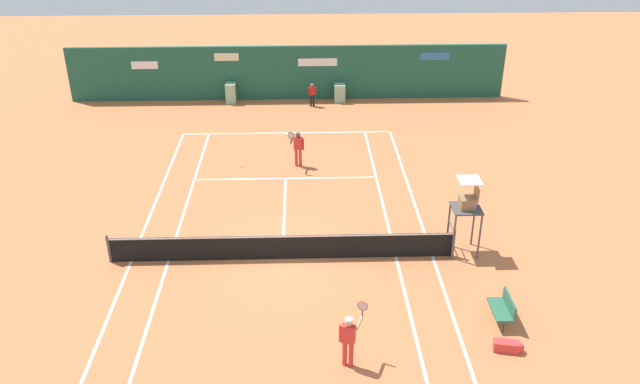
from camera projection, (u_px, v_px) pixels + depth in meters
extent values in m
plane|color=#C67042|center=(283.00, 259.00, 22.66)|extent=(80.00, 80.00, 0.00)
cube|color=white|center=(287.00, 133.00, 33.04)|extent=(10.60, 0.10, 0.01)
cube|color=white|center=(131.00, 261.00, 22.51)|extent=(0.10, 23.40, 0.01)
cube|color=white|center=(169.00, 261.00, 22.54)|extent=(0.10, 23.40, 0.01)
cube|color=white|center=(396.00, 257.00, 22.77)|extent=(0.10, 23.40, 0.01)
cube|color=white|center=(432.00, 256.00, 22.81)|extent=(0.10, 23.40, 0.01)
cube|color=white|center=(286.00, 178.00, 28.33)|extent=(8.00, 0.10, 0.01)
cube|color=white|center=(284.00, 214.00, 25.50)|extent=(0.10, 6.40, 0.01)
cube|color=white|center=(287.00, 134.00, 32.90)|extent=(0.10, 0.24, 0.01)
cylinder|color=#4C4C51|center=(109.00, 249.00, 22.24)|extent=(0.10, 0.10, 1.07)
cylinder|color=#4C4C51|center=(453.00, 243.00, 22.58)|extent=(0.10, 0.10, 1.07)
cube|color=black|center=(282.00, 247.00, 22.44)|extent=(12.00, 0.03, 0.95)
cube|color=white|center=(282.00, 236.00, 22.23)|extent=(12.00, 0.04, 0.06)
cube|color=#1E5642|center=(288.00, 73.00, 37.02)|extent=(25.00, 0.24, 3.12)
cube|color=white|center=(318.00, 62.00, 36.65)|extent=(2.23, 0.02, 0.44)
cube|color=white|center=(145.00, 65.00, 36.41)|extent=(1.50, 0.02, 0.44)
cube|color=#2D6BA8|center=(435.00, 56.00, 36.70)|extent=(1.68, 0.02, 0.44)
cube|color=beige|center=(226.00, 57.00, 36.34)|extent=(1.38, 0.02, 0.44)
cube|color=#8CB793|center=(231.00, 93.00, 36.90)|extent=(0.56, 0.70, 1.14)
cube|color=#8CB793|center=(340.00, 93.00, 37.10)|extent=(0.62, 0.70, 1.02)
cylinder|color=#47474C|center=(454.00, 237.00, 22.29)|extent=(0.07, 0.07, 1.73)
cylinder|color=#47474C|center=(448.00, 224.00, 23.09)|extent=(0.07, 0.07, 1.73)
cylinder|color=#47474C|center=(480.00, 237.00, 22.32)|extent=(0.07, 0.07, 1.73)
cylinder|color=#47474C|center=(473.00, 224.00, 23.11)|extent=(0.07, 0.07, 1.73)
cylinder|color=#47474C|center=(450.00, 239.00, 22.85)|extent=(0.04, 0.81, 0.04)
cylinder|color=#47474C|center=(452.00, 226.00, 22.61)|extent=(0.04, 0.81, 0.04)
cube|color=#47474C|center=(466.00, 208.00, 22.29)|extent=(1.00, 1.00, 0.06)
cube|color=olive|center=(467.00, 202.00, 22.18)|extent=(0.52, 0.56, 0.40)
cube|color=olive|center=(477.00, 193.00, 22.02)|extent=(0.06, 0.56, 0.45)
cube|color=white|center=(470.00, 180.00, 21.79)|extent=(0.76, 0.80, 0.04)
cylinder|color=#38383D|center=(503.00, 327.00, 19.08)|extent=(0.06, 0.06, 0.38)
cylinder|color=#38383D|center=(494.00, 306.00, 19.98)|extent=(0.06, 0.06, 0.38)
cube|color=#2D664C|center=(500.00, 310.00, 19.42)|extent=(0.48, 1.17, 0.08)
cube|color=#2D664C|center=(510.00, 303.00, 19.32)|extent=(0.06, 1.17, 0.42)
cube|color=#DB3838|center=(506.00, 346.00, 18.36)|extent=(0.76, 0.43, 0.32)
sphere|color=#DB3838|center=(519.00, 347.00, 18.31)|extent=(0.29, 0.29, 0.28)
cylinder|color=red|center=(300.00, 158.00, 29.31)|extent=(0.14, 0.14, 0.83)
cylinder|color=red|center=(296.00, 157.00, 29.33)|extent=(0.14, 0.14, 0.83)
cube|color=red|center=(298.00, 143.00, 28.99)|extent=(0.40, 0.26, 0.58)
sphere|color=brown|center=(298.00, 135.00, 28.80)|extent=(0.23, 0.23, 0.23)
cylinder|color=red|center=(303.00, 144.00, 28.99)|extent=(0.09, 0.09, 0.56)
cylinder|color=brown|center=(292.00, 140.00, 28.65)|extent=(0.16, 0.57, 0.09)
cylinder|color=black|center=(291.00, 141.00, 28.36)|extent=(0.03, 0.03, 0.22)
torus|color=black|center=(291.00, 135.00, 28.24)|extent=(0.30, 0.07, 0.30)
cylinder|color=silver|center=(291.00, 135.00, 28.24)|extent=(0.26, 0.04, 0.26)
cylinder|color=red|center=(345.00, 353.00, 17.75)|extent=(0.13, 0.13, 0.82)
cylinder|color=red|center=(351.00, 354.00, 17.69)|extent=(0.13, 0.13, 0.82)
cube|color=red|center=(348.00, 334.00, 17.40)|extent=(0.42, 0.32, 0.57)
sphere|color=tan|center=(349.00, 322.00, 17.22)|extent=(0.22, 0.22, 0.22)
cylinder|color=white|center=(349.00, 320.00, 17.18)|extent=(0.21, 0.21, 0.06)
cylinder|color=red|center=(340.00, 333.00, 17.49)|extent=(0.09, 0.09, 0.55)
cylinder|color=tan|center=(359.00, 323.00, 17.46)|extent=(0.28, 0.54, 0.09)
cylinder|color=black|center=(362.00, 313.00, 17.64)|extent=(0.03, 0.03, 0.22)
torus|color=#DB3838|center=(363.00, 306.00, 17.52)|extent=(0.29, 0.13, 0.30)
cylinder|color=silver|center=(363.00, 306.00, 17.52)|extent=(0.24, 0.10, 0.26)
cylinder|color=black|center=(314.00, 100.00, 36.46)|extent=(0.11, 0.11, 0.68)
cylinder|color=black|center=(311.00, 101.00, 36.43)|extent=(0.11, 0.11, 0.68)
cube|color=#AD1E1E|center=(312.00, 91.00, 36.18)|extent=(0.33, 0.21, 0.47)
sphere|color=#8C664C|center=(312.00, 85.00, 36.03)|extent=(0.19, 0.19, 0.19)
cylinder|color=#AD1E1E|center=(315.00, 91.00, 36.22)|extent=(0.07, 0.07, 0.46)
cylinder|color=#AD1E1E|center=(309.00, 91.00, 36.17)|extent=(0.07, 0.07, 0.46)
sphere|color=#CCE033|center=(241.00, 167.00, 29.30)|extent=(0.07, 0.07, 0.07)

